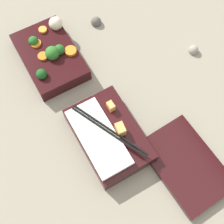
{
  "coord_description": "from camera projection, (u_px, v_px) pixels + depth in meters",
  "views": [
    {
      "loc": [
        0.38,
        -0.1,
        0.74
      ],
      "look_at": [
        0.1,
        0.06,
        0.04
      ],
      "focal_mm": 50.0,
      "sensor_mm": 36.0,
      "label": 1
    }
  ],
  "objects": [
    {
      "name": "pebble_1",
      "position": [
        193.0,
        50.0,
        0.89
      ],
      "size": [
        0.03,
        0.03,
        0.03
      ],
      "primitive_type": "sphere",
      "color": "gray",
      "rests_on": "ground_plane"
    },
    {
      "name": "bento_tray_rice",
      "position": [
        108.0,
        136.0,
        0.76
      ],
      "size": [
        0.22,
        0.14,
        0.07
      ],
      "color": "black",
      "rests_on": "ground_plane"
    },
    {
      "name": "bento_tray_vegetable",
      "position": [
        51.0,
        55.0,
        0.86
      ],
      "size": [
        0.22,
        0.15,
        0.07
      ],
      "color": "black",
      "rests_on": "ground_plane"
    },
    {
      "name": "bento_lid",
      "position": [
        186.0,
        165.0,
        0.75
      ],
      "size": [
        0.22,
        0.15,
        0.02
      ],
      "primitive_type": "cube",
      "rotation": [
        0.0,
        0.0,
        0.05
      ],
      "color": "black",
      "rests_on": "ground_plane"
    },
    {
      "name": "ground_plane",
      "position": [
        73.0,
        99.0,
        0.83
      ],
      "size": [
        3.0,
        3.0,
        0.0
      ],
      "primitive_type": "plane",
      "color": "gray"
    },
    {
      "name": "pebble_0",
      "position": [
        96.0,
        22.0,
        0.93
      ],
      "size": [
        0.03,
        0.03,
        0.03
      ],
      "primitive_type": "sphere",
      "color": "#595651",
      "rests_on": "ground_plane"
    }
  ]
}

